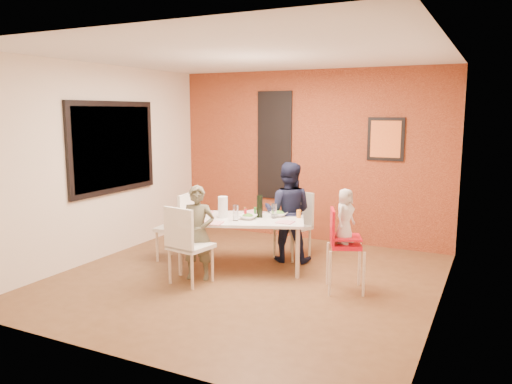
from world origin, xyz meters
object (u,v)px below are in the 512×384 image
at_px(dining_table, 242,222).
at_px(chair_far, 296,221).
at_px(child_far, 288,212).
at_px(chair_near, 186,241).
at_px(child_near, 198,233).
at_px(chair_left, 180,223).
at_px(toddler, 345,216).
at_px(paper_towel_roll, 223,207).
at_px(high_chair, 342,242).
at_px(wine_bottle, 260,206).

bearing_deg(dining_table, chair_far, 60.12).
bearing_deg(child_far, dining_table, 39.04).
distance_m(chair_near, child_near, 0.25).
relative_size(chair_near, chair_far, 1.03).
relative_size(chair_far, child_far, 0.67).
xyz_separation_m(chair_far, child_near, (-0.73, -1.43, 0.06)).
xyz_separation_m(dining_table, chair_far, (0.46, 0.80, -0.10)).
distance_m(chair_far, chair_left, 1.63).
bearing_deg(chair_left, child_far, 111.13).
relative_size(chair_left, toddler, 1.51).
xyz_separation_m(child_far, toddler, (1.03, -0.80, 0.19)).
xyz_separation_m(chair_near, chair_left, (-0.63, 0.79, -0.00)).
height_order(child_far, paper_towel_roll, child_far).
distance_m(high_chair, paper_towel_roll, 1.68).
relative_size(child_far, paper_towel_roll, 4.91).
relative_size(chair_near, chair_left, 1.00).
height_order(chair_near, child_near, child_near).
bearing_deg(child_near, child_far, 41.95).
relative_size(child_near, paper_towel_roll, 4.16).
relative_size(chair_far, toddler, 1.48).
bearing_deg(chair_left, child_near, 44.90).
bearing_deg(chair_far, wine_bottle, -89.43).
bearing_deg(paper_towel_roll, child_near, -95.07).
distance_m(child_far, paper_towel_roll, 0.93).
relative_size(chair_left, wine_bottle, 3.21).
bearing_deg(child_near, chair_near, -110.96).
distance_m(chair_left, child_near, 0.84).
bearing_deg(chair_near, chair_far, -104.72).
xyz_separation_m(dining_table, wine_bottle, (0.21, 0.12, 0.21)).
bearing_deg(dining_table, chair_near, -107.84).
bearing_deg(chair_near, paper_towel_roll, -85.35).
bearing_deg(chair_near, child_near, -84.05).
relative_size(chair_near, child_near, 0.82).
distance_m(high_chair, child_near, 1.75).
bearing_deg(wine_bottle, chair_far, 69.59).
height_order(dining_table, child_near, child_near).
bearing_deg(dining_table, toddler, -9.30).
relative_size(dining_table, chair_near, 1.93).
xyz_separation_m(dining_table, high_chair, (1.44, -0.26, -0.04)).
height_order(high_chair, child_far, child_far).
distance_m(dining_table, chair_far, 0.92).
xyz_separation_m(child_near, paper_towel_roll, (0.05, 0.54, 0.23)).
height_order(dining_table, wine_bottle, wine_bottle).
relative_size(chair_far, child_near, 0.80).
distance_m(chair_left, high_chair, 2.35).
bearing_deg(toddler, chair_left, 100.57).
distance_m(chair_near, wine_bottle, 1.15).
relative_size(dining_table, toddler, 2.92).
distance_m(child_near, toddler, 1.80).
height_order(dining_table, chair_near, chair_near).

